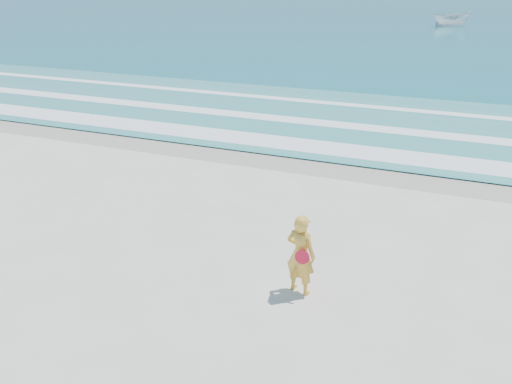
% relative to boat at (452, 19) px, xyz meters
% --- Properties ---
extents(ground, '(400.00, 400.00, 0.00)m').
position_rel_boat_xyz_m(ground, '(-3.17, -55.08, -0.79)').
color(ground, silver).
rests_on(ground, ground).
extents(wet_sand, '(400.00, 2.40, 0.00)m').
position_rel_boat_xyz_m(wet_sand, '(-3.17, -46.08, -0.79)').
color(wet_sand, '#B2A893').
rests_on(wet_sand, ground).
extents(ocean, '(400.00, 190.00, 0.04)m').
position_rel_boat_xyz_m(ocean, '(-3.17, 49.92, -0.77)').
color(ocean, '#19727F').
rests_on(ocean, ground).
extents(shallow, '(400.00, 10.00, 0.01)m').
position_rel_boat_xyz_m(shallow, '(-3.17, -41.08, -0.75)').
color(shallow, '#59B7AD').
rests_on(shallow, ocean).
extents(foam_near, '(400.00, 1.40, 0.01)m').
position_rel_boat_xyz_m(foam_near, '(-3.17, -44.78, -0.74)').
color(foam_near, white).
rests_on(foam_near, shallow).
extents(foam_mid, '(400.00, 0.90, 0.01)m').
position_rel_boat_xyz_m(foam_mid, '(-3.17, -41.88, -0.74)').
color(foam_mid, white).
rests_on(foam_mid, shallow).
extents(foam_far, '(400.00, 0.60, 0.01)m').
position_rel_boat_xyz_m(foam_far, '(-3.17, -38.58, -0.74)').
color(foam_far, white).
rests_on(foam_far, shallow).
extents(boat, '(4.18, 2.81, 1.51)m').
position_rel_boat_xyz_m(boat, '(0.00, 0.00, 0.00)').
color(boat, white).
rests_on(boat, ocean).
extents(woman, '(0.66, 0.51, 1.60)m').
position_rel_boat_xyz_m(woman, '(-1.34, -53.00, 0.01)').
color(woman, gold).
rests_on(woman, ground).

